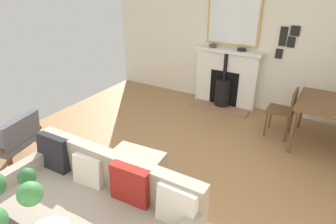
{
  "coord_description": "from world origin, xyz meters",
  "views": [
    {
      "loc": [
        2.45,
        1.7,
        2.44
      ],
      "look_at": [
        -0.59,
        -0.11,
        0.73
      ],
      "focal_mm": 31.28,
      "sensor_mm": 36.0,
      "label": 1
    }
  ],
  "objects_px": {
    "fireplace": "(226,81)",
    "ottoman": "(134,168)",
    "mantel_bowl_far": "(242,50)",
    "potted_plant": "(3,216)",
    "sofa": "(95,211)",
    "dining_chair_near_fireplace": "(286,109)",
    "mantel_bowl_near": "(213,46)",
    "armchair_accent": "(13,138)",
    "dining_table": "(327,108)"
  },
  "relations": [
    {
      "from": "dining_table",
      "to": "potted_plant",
      "type": "bearing_deg",
      "value": -20.84
    },
    {
      "from": "mantel_bowl_near",
      "to": "dining_chair_near_fireplace",
      "type": "relative_size",
      "value": 0.17
    },
    {
      "from": "fireplace",
      "to": "mantel_bowl_near",
      "type": "bearing_deg",
      "value": -94.24
    },
    {
      "from": "mantel_bowl_near",
      "to": "potted_plant",
      "type": "xyz_separation_m",
      "value": [
        4.66,
        0.66,
        0.02
      ]
    },
    {
      "from": "mantel_bowl_far",
      "to": "fireplace",
      "type": "bearing_deg",
      "value": -84.19
    },
    {
      "from": "fireplace",
      "to": "armchair_accent",
      "type": "relative_size",
      "value": 1.65
    },
    {
      "from": "ottoman",
      "to": "dining_chair_near_fireplace",
      "type": "xyz_separation_m",
      "value": [
        -2.19,
        1.34,
        0.24
      ]
    },
    {
      "from": "fireplace",
      "to": "dining_chair_near_fireplace",
      "type": "distance_m",
      "value": 1.46
    },
    {
      "from": "dining_chair_near_fireplace",
      "to": "mantel_bowl_far",
      "type": "bearing_deg",
      "value": -125.99
    },
    {
      "from": "mantel_bowl_near",
      "to": "armchair_accent",
      "type": "relative_size",
      "value": 0.18
    },
    {
      "from": "potted_plant",
      "to": "armchair_accent",
      "type": "bearing_deg",
      "value": -121.38
    },
    {
      "from": "armchair_accent",
      "to": "dining_chair_near_fireplace",
      "type": "xyz_separation_m",
      "value": [
        -2.69,
        2.93,
        0.05
      ]
    },
    {
      "from": "dining_table",
      "to": "sofa",
      "type": "bearing_deg",
      "value": -29.43
    },
    {
      "from": "sofa",
      "to": "fireplace",
      "type": "bearing_deg",
      "value": -178.43
    },
    {
      "from": "potted_plant",
      "to": "dining_table",
      "type": "bearing_deg",
      "value": 159.16
    },
    {
      "from": "armchair_accent",
      "to": "potted_plant",
      "type": "distance_m",
      "value": 2.45
    },
    {
      "from": "mantel_bowl_far",
      "to": "dining_chair_near_fireplace",
      "type": "relative_size",
      "value": 0.2
    },
    {
      "from": "armchair_accent",
      "to": "ottoman",
      "type": "bearing_deg",
      "value": 107.5
    },
    {
      "from": "fireplace",
      "to": "ottoman",
      "type": "height_order",
      "value": "fireplace"
    },
    {
      "from": "potted_plant",
      "to": "dining_chair_near_fireplace",
      "type": "distance_m",
      "value": 4.08
    },
    {
      "from": "mantel_bowl_far",
      "to": "potted_plant",
      "type": "distance_m",
      "value": 4.66
    },
    {
      "from": "mantel_bowl_near",
      "to": "dining_table",
      "type": "distance_m",
      "value": 2.33
    },
    {
      "from": "potted_plant",
      "to": "sofa",
      "type": "bearing_deg",
      "value": -165.32
    },
    {
      "from": "dining_table",
      "to": "dining_chair_near_fireplace",
      "type": "distance_m",
      "value": 0.57
    },
    {
      "from": "sofa",
      "to": "dining_chair_near_fireplace",
      "type": "xyz_separation_m",
      "value": [
        -3.04,
        1.16,
        0.14
      ]
    },
    {
      "from": "armchair_accent",
      "to": "potted_plant",
      "type": "xyz_separation_m",
      "value": [
        1.22,
        2.0,
        0.72
      ]
    },
    {
      "from": "sofa",
      "to": "armchair_accent",
      "type": "relative_size",
      "value": 2.58
    },
    {
      "from": "potted_plant",
      "to": "dining_table",
      "type": "xyz_separation_m",
      "value": [
        -3.91,
        1.49,
        -0.54
      ]
    },
    {
      "from": "ottoman",
      "to": "potted_plant",
      "type": "bearing_deg",
      "value": 13.27
    },
    {
      "from": "dining_table",
      "to": "ottoman",
      "type": "bearing_deg",
      "value": -40.83
    },
    {
      "from": "potted_plant",
      "to": "dining_table",
      "type": "height_order",
      "value": "potted_plant"
    },
    {
      "from": "fireplace",
      "to": "armchair_accent",
      "type": "distance_m",
      "value": 3.8
    },
    {
      "from": "fireplace",
      "to": "ottoman",
      "type": "relative_size",
      "value": 1.83
    },
    {
      "from": "fireplace",
      "to": "dining_table",
      "type": "xyz_separation_m",
      "value": [
        0.72,
        1.82,
        0.13
      ]
    },
    {
      "from": "mantel_bowl_near",
      "to": "ottoman",
      "type": "bearing_deg",
      "value": 4.91
    },
    {
      "from": "armchair_accent",
      "to": "dining_table",
      "type": "bearing_deg",
      "value": 127.7
    },
    {
      "from": "armchair_accent",
      "to": "dining_chair_near_fireplace",
      "type": "distance_m",
      "value": 3.98
    },
    {
      "from": "dining_table",
      "to": "fireplace",
      "type": "bearing_deg",
      "value": -111.59
    },
    {
      "from": "fireplace",
      "to": "mantel_bowl_near",
      "type": "height_order",
      "value": "mantel_bowl_near"
    },
    {
      "from": "ottoman",
      "to": "potted_plant",
      "type": "distance_m",
      "value": 1.99
    },
    {
      "from": "ottoman",
      "to": "dining_chair_near_fireplace",
      "type": "relative_size",
      "value": 0.86
    },
    {
      "from": "sofa",
      "to": "dining_table",
      "type": "distance_m",
      "value": 3.51
    },
    {
      "from": "sofa",
      "to": "armchair_accent",
      "type": "bearing_deg",
      "value": -101.14
    },
    {
      "from": "armchair_accent",
      "to": "dining_chair_near_fireplace",
      "type": "relative_size",
      "value": 0.95
    },
    {
      "from": "sofa",
      "to": "dining_table",
      "type": "bearing_deg",
      "value": 150.57
    },
    {
      "from": "fireplace",
      "to": "potted_plant",
      "type": "bearing_deg",
      "value": 4.09
    },
    {
      "from": "dining_table",
      "to": "dining_chair_near_fireplace",
      "type": "relative_size",
      "value": 1.22
    },
    {
      "from": "mantel_bowl_near",
      "to": "ottoman",
      "type": "distance_m",
      "value": 3.08
    },
    {
      "from": "sofa",
      "to": "ottoman",
      "type": "height_order",
      "value": "sofa"
    },
    {
      "from": "mantel_bowl_near",
      "to": "mantel_bowl_far",
      "type": "bearing_deg",
      "value": 90.0
    }
  ]
}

